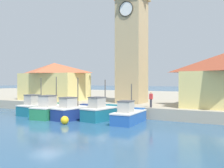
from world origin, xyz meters
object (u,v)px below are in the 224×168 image
(fishing_boat_mid_left, at_px, (101,112))
(mooring_buoy, at_px, (65,120))
(warehouse_left, at_px, (54,81))
(dock_worker_near_tower, at_px, (151,99))
(fishing_boat_far_left, at_px, (37,108))
(fishing_boat_left_outer, at_px, (52,110))
(clock_tower, at_px, (132,38))
(fishing_boat_left_inner, at_px, (74,111))
(fishing_boat_center, at_px, (129,115))

(fishing_boat_mid_left, distance_m, mooring_buoy, 4.04)
(warehouse_left, relative_size, mooring_buoy, 12.85)
(dock_worker_near_tower, bearing_deg, warehouse_left, 167.29)
(fishing_boat_far_left, height_order, fishing_boat_left_outer, fishing_boat_left_outer)
(warehouse_left, xyz_separation_m, dock_worker_near_tower, (16.04, -3.62, -1.86))
(clock_tower, bearing_deg, fishing_boat_left_inner, -107.70)
(fishing_boat_far_left, relative_size, clock_tower, 0.27)
(fishing_boat_left_outer, height_order, fishing_boat_center, fishing_boat_left_outer)
(dock_worker_near_tower, bearing_deg, clock_tower, 133.94)
(fishing_boat_center, relative_size, clock_tower, 0.29)
(mooring_buoy, bearing_deg, fishing_boat_far_left, 152.29)
(fishing_boat_left_inner, distance_m, clock_tower, 12.12)
(fishing_boat_left_inner, height_order, warehouse_left, warehouse_left)
(clock_tower, distance_m, mooring_buoy, 14.33)
(fishing_boat_mid_left, bearing_deg, fishing_boat_left_inner, -164.02)
(fishing_boat_left_outer, bearing_deg, dock_worker_near_tower, 24.11)
(fishing_boat_mid_left, distance_m, fishing_boat_center, 3.17)
(mooring_buoy, relative_size, dock_worker_near_tower, 0.46)
(clock_tower, xyz_separation_m, mooring_buoy, (-1.47, -11.23, -8.78))
(mooring_buoy, bearing_deg, fishing_boat_left_inner, 112.62)
(fishing_boat_left_inner, bearing_deg, fishing_boat_center, 4.38)
(fishing_boat_center, relative_size, mooring_buoy, 6.53)
(fishing_boat_left_inner, height_order, mooring_buoy, fishing_boat_left_inner)
(clock_tower, relative_size, warehouse_left, 1.78)
(fishing_boat_far_left, distance_m, fishing_boat_left_inner, 5.88)
(fishing_boat_far_left, bearing_deg, fishing_boat_left_outer, -16.52)
(fishing_boat_left_inner, relative_size, mooring_buoy, 6.55)
(fishing_boat_mid_left, distance_m, dock_worker_near_tower, 5.28)
(fishing_boat_left_outer, height_order, clock_tower, clock_tower)
(fishing_boat_far_left, xyz_separation_m, mooring_buoy, (7.02, -3.69, -0.41))
(fishing_boat_center, distance_m, dock_worker_near_tower, 3.95)
(fishing_boat_center, height_order, mooring_buoy, fishing_boat_center)
(fishing_boat_mid_left, height_order, mooring_buoy, fishing_boat_mid_left)
(fishing_boat_mid_left, bearing_deg, fishing_boat_left_outer, -170.50)
(fishing_boat_center, bearing_deg, fishing_boat_far_left, 178.26)
(fishing_boat_far_left, bearing_deg, mooring_buoy, -27.71)
(fishing_boat_left_inner, distance_m, fishing_boat_mid_left, 2.93)
(fishing_boat_mid_left, relative_size, dock_worker_near_tower, 2.80)
(fishing_boat_mid_left, bearing_deg, fishing_boat_center, -6.30)
(fishing_boat_center, relative_size, dock_worker_near_tower, 2.98)
(fishing_boat_left_inner, distance_m, dock_worker_near_tower, 8.00)
(fishing_boat_left_inner, xyz_separation_m, warehouse_left, (-9.28, 7.73, 3.07))
(fishing_boat_mid_left, relative_size, fishing_boat_center, 0.94)
(mooring_buoy, xyz_separation_m, dock_worker_near_tower, (5.56, 6.98, 1.62))
(fishing_boat_far_left, relative_size, fishing_boat_center, 0.95)
(fishing_boat_far_left, xyz_separation_m, warehouse_left, (-3.46, 6.92, 3.07))
(fishing_boat_mid_left, bearing_deg, warehouse_left, 150.21)
(fishing_boat_center, relative_size, warehouse_left, 0.51)
(fishing_boat_center, bearing_deg, warehouse_left, 154.51)
(fishing_boat_left_outer, height_order, fishing_boat_left_inner, fishing_boat_left_outer)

